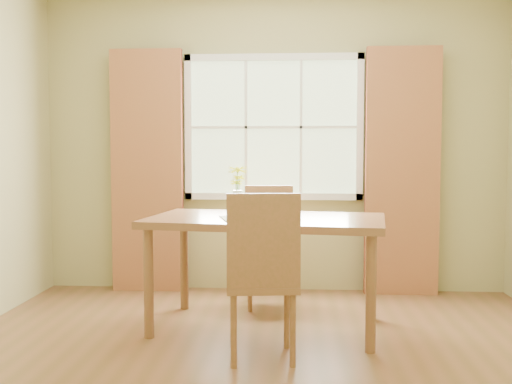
{
  "coord_description": "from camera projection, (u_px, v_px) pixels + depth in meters",
  "views": [
    {
      "loc": [
        0.19,
        -3.6,
        1.29
      ],
      "look_at": [
        -0.08,
        0.62,
        1.0
      ],
      "focal_mm": 42.0,
      "sensor_mm": 36.0,
      "label": 1
    }
  ],
  "objects": [
    {
      "name": "room",
      "position": [
        262.0,
        140.0,
        3.6
      ],
      "size": [
        4.24,
        3.84,
        2.74
      ],
      "color": "brown",
      "rests_on": "ground"
    },
    {
      "name": "window",
      "position": [
        273.0,
        127.0,
        5.45
      ],
      "size": [
        1.62,
        0.06,
        1.32
      ],
      "color": "#A7BC8E",
      "rests_on": "room"
    },
    {
      "name": "curtain_left",
      "position": [
        147.0,
        171.0,
        5.46
      ],
      "size": [
        0.65,
        0.08,
        2.2
      ],
      "primitive_type": "cube",
      "color": "maroon",
      "rests_on": "room"
    },
    {
      "name": "curtain_right",
      "position": [
        402.0,
        172.0,
        5.31
      ],
      "size": [
        0.65,
        0.08,
        2.2
      ],
      "primitive_type": "cube",
      "color": "maroon",
      "rests_on": "room"
    },
    {
      "name": "dining_table",
      "position": [
        266.0,
        229.0,
        4.3
      ],
      "size": [
        1.78,
        1.16,
        0.81
      ],
      "rotation": [
        0.0,
        0.0,
        -0.14
      ],
      "color": "brown",
      "rests_on": "room"
    },
    {
      "name": "chair_near",
      "position": [
        263.0,
        270.0,
        3.61
      ],
      "size": [
        0.48,
        0.48,
        1.04
      ],
      "rotation": [
        0.0,
        0.0,
        0.12
      ],
      "color": "brown",
      "rests_on": "room"
    },
    {
      "name": "chair_far",
      "position": [
        269.0,
        240.0,
        5.02
      ],
      "size": [
        0.45,
        0.45,
        0.99
      ],
      "rotation": [
        0.0,
        0.0,
        0.09
      ],
      "color": "brown",
      "rests_on": "room"
    },
    {
      "name": "placemat",
      "position": [
        254.0,
        218.0,
        4.22
      ],
      "size": [
        0.52,
        0.44,
        0.01
      ],
      "primitive_type": "cube",
      "rotation": [
        0.0,
        0.0,
        0.26
      ],
      "color": "beige",
      "rests_on": "dining_table"
    },
    {
      "name": "plate",
      "position": [
        257.0,
        217.0,
        4.18
      ],
      "size": [
        0.33,
        0.33,
        0.01
      ],
      "primitive_type": "cube",
      "rotation": [
        0.0,
        0.0,
        -0.39
      ],
      "color": "#72CF33",
      "rests_on": "placemat"
    },
    {
      "name": "croissant_sandwich",
      "position": [
        250.0,
        208.0,
        4.16
      ],
      "size": [
        0.19,
        0.16,
        0.12
      ],
      "rotation": [
        0.0,
        0.0,
        0.3
      ],
      "color": "#F0AF52",
      "rests_on": "plate"
    },
    {
      "name": "water_glass",
      "position": [
        295.0,
        211.0,
        4.18
      ],
      "size": [
        0.08,
        0.08,
        0.12
      ],
      "color": "silver",
      "rests_on": "dining_table"
    },
    {
      "name": "flower_vase",
      "position": [
        237.0,
        185.0,
        4.54
      ],
      "size": [
        0.15,
        0.15,
        0.36
      ],
      "color": "silver",
      "rests_on": "dining_table"
    }
  ]
}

